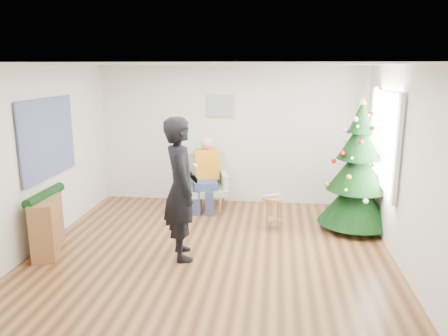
# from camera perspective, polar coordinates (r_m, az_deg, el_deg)

# --- Properties ---
(floor) EXTENTS (5.00, 5.00, 0.00)m
(floor) POSITION_cam_1_polar(r_m,az_deg,el_deg) (6.27, -1.60, -11.07)
(floor) COLOR brown
(floor) RESTS_ON ground
(ceiling) EXTENTS (5.00, 5.00, 0.00)m
(ceiling) POSITION_cam_1_polar(r_m,az_deg,el_deg) (5.72, -1.77, 13.43)
(ceiling) COLOR white
(ceiling) RESTS_ON wall_back
(wall_back) EXTENTS (5.00, 0.00, 5.00)m
(wall_back) POSITION_cam_1_polar(r_m,az_deg,el_deg) (8.30, 0.90, 4.32)
(wall_back) COLOR silver
(wall_back) RESTS_ON floor
(wall_front) EXTENTS (5.00, 0.00, 5.00)m
(wall_front) POSITION_cam_1_polar(r_m,az_deg,el_deg) (3.51, -7.85, -8.20)
(wall_front) COLOR silver
(wall_front) RESTS_ON floor
(wall_left) EXTENTS (0.00, 5.00, 5.00)m
(wall_left) POSITION_cam_1_polar(r_m,az_deg,el_deg) (6.70, -23.33, 1.12)
(wall_left) COLOR silver
(wall_left) RESTS_ON floor
(wall_right) EXTENTS (0.00, 5.00, 5.00)m
(wall_right) POSITION_cam_1_polar(r_m,az_deg,el_deg) (6.02, 22.55, -0.06)
(wall_right) COLOR silver
(wall_right) RESTS_ON floor
(window_panel) EXTENTS (0.04, 1.30, 1.40)m
(window_panel) POSITION_cam_1_polar(r_m,az_deg,el_deg) (6.93, 20.31, 3.43)
(window_panel) COLOR white
(window_panel) RESTS_ON wall_right
(curtains) EXTENTS (0.05, 1.75, 1.50)m
(curtains) POSITION_cam_1_polar(r_m,az_deg,el_deg) (6.92, 20.07, 3.44)
(curtains) COLOR white
(curtains) RESTS_ON wall_right
(christmas_tree) EXTENTS (1.18, 1.18, 2.13)m
(christmas_tree) POSITION_cam_1_polar(r_m,az_deg,el_deg) (7.19, 17.08, -0.39)
(christmas_tree) COLOR #3F2816
(christmas_tree) RESTS_ON floor
(stool) EXTENTS (0.36, 0.36, 0.54)m
(stool) POSITION_cam_1_polar(r_m,az_deg,el_deg) (7.10, 6.38, -5.80)
(stool) COLOR brown
(stool) RESTS_ON floor
(laptop) EXTENTS (0.35, 0.31, 0.02)m
(laptop) POSITION_cam_1_polar(r_m,az_deg,el_deg) (7.02, 6.43, -3.68)
(laptop) COLOR silver
(laptop) RESTS_ON stool
(armchair) EXTENTS (0.89, 0.86, 1.01)m
(armchair) POSITION_cam_1_polar(r_m,az_deg,el_deg) (8.02, -2.41, -2.78)
(armchair) COLOR #8EA383
(armchair) RESTS_ON floor
(seated_person) EXTENTS (0.50, 0.67, 1.32)m
(seated_person) POSITION_cam_1_polar(r_m,az_deg,el_deg) (7.89, -2.38, -0.74)
(seated_person) COLOR navy
(seated_person) RESTS_ON armchair
(standing_man) EXTENTS (0.69, 0.83, 1.94)m
(standing_man) POSITION_cam_1_polar(r_m,az_deg,el_deg) (5.88, -5.65, -2.71)
(standing_man) COLOR black
(standing_man) RESTS_ON floor
(game_controller) EXTENTS (0.08, 0.13, 0.04)m
(game_controller) POSITION_cam_1_polar(r_m,az_deg,el_deg) (5.73, -3.76, 0.25)
(game_controller) COLOR white
(game_controller) RESTS_ON standing_man
(console) EXTENTS (0.62, 1.04, 0.80)m
(console) POSITION_cam_1_polar(r_m,az_deg,el_deg) (6.71, -22.09, -6.75)
(console) COLOR brown
(console) RESTS_ON floor
(garland) EXTENTS (0.14, 0.90, 0.14)m
(garland) POSITION_cam_1_polar(r_m,az_deg,el_deg) (6.58, -22.41, -3.30)
(garland) COLOR black
(garland) RESTS_ON console
(tapestry) EXTENTS (0.03, 1.50, 1.15)m
(tapestry) POSITION_cam_1_polar(r_m,az_deg,el_deg) (6.90, -22.00, 3.67)
(tapestry) COLOR black
(tapestry) RESTS_ON wall_left
(framed_picture) EXTENTS (0.52, 0.05, 0.42)m
(framed_picture) POSITION_cam_1_polar(r_m,az_deg,el_deg) (8.22, -0.51, 8.10)
(framed_picture) COLOR tan
(framed_picture) RESTS_ON wall_back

